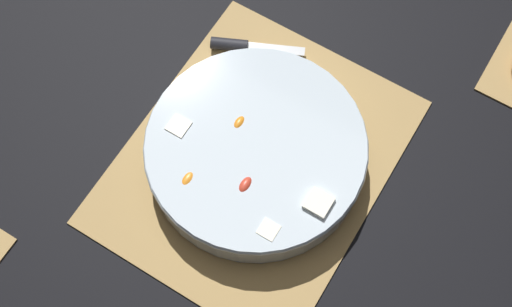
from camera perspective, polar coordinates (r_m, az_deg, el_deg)
ground_plane at (r=1.00m, az=0.00°, el=-0.63°), size 6.00×6.00×0.00m
bamboo_mat_center at (r=0.99m, az=0.00°, el=-0.56°), size 0.42×0.34×0.01m
fruit_salad_bowl at (r=0.96m, az=0.00°, el=0.22°), size 0.30×0.30×0.06m
paring_knife at (r=1.07m, az=-1.75°, el=8.68°), size 0.07×0.13×0.02m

